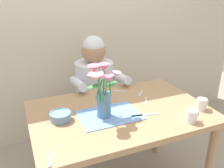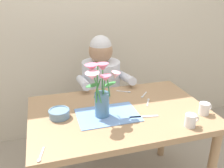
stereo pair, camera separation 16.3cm
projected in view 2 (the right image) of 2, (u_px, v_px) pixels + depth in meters
The scene contains 13 objects.
wood_panel_backdrop at pixel (87, 15), 2.41m from camera, with size 4.00×0.10×2.50m, color beige.
dining_table at pixel (120, 123), 1.70m from camera, with size 1.20×0.80×0.74m.
seated_person at pixel (102, 97), 2.29m from camera, with size 0.45×0.47×1.14m.
striped_placemat at pixel (108, 115), 1.61m from camera, with size 0.40×0.28×0.01m, color #6B93D1.
flower_vase at pixel (100, 89), 1.52m from camera, with size 0.27×0.24×0.36m.
ceramic_bowl at pixel (59, 113), 1.57m from camera, with size 0.14×0.14×0.06m.
dinner_knife at pixel (144, 117), 1.59m from camera, with size 0.19×0.02×0.01m, color silver.
tea_cup at pixel (191, 120), 1.47m from camera, with size 0.09×0.07×0.08m.
ceramic_mug at pixel (204, 109), 1.61m from camera, with size 0.09×0.07×0.08m.
spoon_0 at pixel (40, 157), 1.22m from camera, with size 0.05×0.12×0.01m.
spoon_1 at pixel (143, 96), 1.88m from camera, with size 0.09×0.10×0.01m.
spoon_2 at pixel (126, 92), 1.95m from camera, with size 0.11×0.08×0.01m.
spoon_3 at pixel (148, 101), 1.80m from camera, with size 0.07×0.11×0.01m.
Camera 2 is at (-0.47, -1.40, 1.54)m, focal length 39.35 mm.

